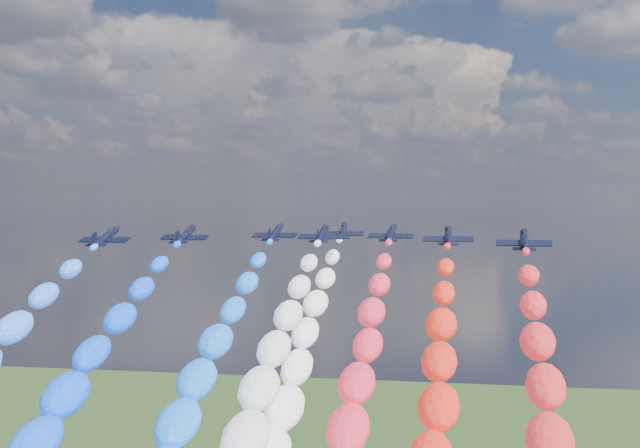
# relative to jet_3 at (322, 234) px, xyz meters

# --- Properties ---
(jet_0) EXTENTS (8.35, 11.25, 5.46)m
(jet_0) POSITION_rel_jet_3_xyz_m (-31.93, -17.84, 0.00)
(jet_0) COLOR black
(jet_1) EXTENTS (8.17, 11.12, 5.46)m
(jet_1) POSITION_rel_jet_3_xyz_m (-22.31, -7.15, 0.00)
(jet_1) COLOR black
(jet_2) EXTENTS (8.47, 11.33, 5.46)m
(jet_2) POSITION_rel_jet_3_xyz_m (-9.28, 4.06, 0.00)
(jet_2) COLOR black
(jet_3) EXTENTS (8.15, 11.10, 5.46)m
(jet_3) POSITION_rel_jet_3_xyz_m (0.00, 0.00, 0.00)
(jet_3) COLOR black
(jet_4) EXTENTS (8.72, 11.51, 5.46)m
(jet_4) POSITION_rel_jet_3_xyz_m (1.52, 14.25, 0.00)
(jet_4) COLOR black
(jet_5) EXTENTS (8.62, 11.44, 5.46)m
(jet_5) POSITION_rel_jet_3_xyz_m (11.49, 5.42, 0.00)
(jet_5) COLOR black
(jet_6) EXTENTS (8.28, 11.19, 5.46)m
(jet_6) POSITION_rel_jet_3_xyz_m (21.81, -5.20, 0.00)
(jet_6) COLOR black
(jet_7) EXTENTS (8.65, 11.46, 5.46)m
(jet_7) POSITION_rel_jet_3_xyz_m (33.19, -17.01, 0.00)
(jet_7) COLOR black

